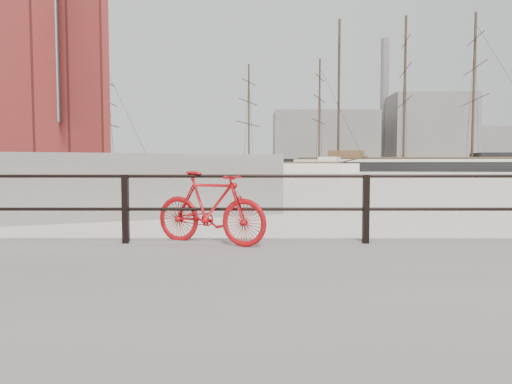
% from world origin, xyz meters
% --- Properties ---
extents(ground, '(400.00, 400.00, 0.00)m').
position_xyz_m(ground, '(0.00, 0.00, 0.00)').
color(ground, white).
rests_on(ground, ground).
extents(far_quay, '(78.44, 148.07, 1.80)m').
position_xyz_m(far_quay, '(-40.00, 72.00, 0.90)').
color(far_quay, gray).
rests_on(far_quay, ground).
extents(guardrail, '(28.00, 0.10, 1.00)m').
position_xyz_m(guardrail, '(0.00, -0.15, 0.85)').
color(guardrail, black).
rests_on(guardrail, promenade).
extents(bicycle, '(1.70, 0.95, 1.06)m').
position_xyz_m(bicycle, '(-2.26, -0.25, 0.88)').
color(bicycle, '#B00B10').
rests_on(bicycle, promenade).
extents(barque_black, '(63.44, 29.86, 34.43)m').
position_xyz_m(barque_black, '(30.09, 91.67, 0.00)').
color(barque_black, black).
rests_on(barque_black, ground).
extents(schooner_mid, '(33.36, 22.30, 21.98)m').
position_xyz_m(schooner_mid, '(3.54, 81.11, 0.00)').
color(schooner_mid, silver).
rests_on(schooner_mid, ground).
extents(schooner_left, '(24.70, 11.32, 18.69)m').
position_xyz_m(schooner_left, '(-31.58, 68.87, 0.00)').
color(schooner_left, beige).
rests_on(schooner_left, ground).
extents(workboat_far, '(10.98, 7.64, 7.00)m').
position_xyz_m(workboat_far, '(-29.29, 48.50, 0.00)').
color(workboat_far, black).
rests_on(workboat_far, ground).
extents(apartment_cream, '(24.16, 21.40, 21.20)m').
position_xyz_m(apartment_cream, '(-38.11, 61.98, 12.40)').
color(apartment_cream, beige).
rests_on(apartment_cream, far_quay).
extents(apartment_grey, '(26.02, 22.15, 23.20)m').
position_xyz_m(apartment_grey, '(-46.35, 82.38, 13.40)').
color(apartment_grey, '#9D9C98').
rests_on(apartment_grey, far_quay).
extents(apartment_brick, '(27.87, 22.90, 21.20)m').
position_xyz_m(apartment_brick, '(-54.97, 103.70, 12.40)').
color(apartment_brick, maroon).
rests_on(apartment_brick, far_quay).
extents(industrial_west, '(32.00, 18.00, 18.00)m').
position_xyz_m(industrial_west, '(20.00, 140.00, 9.00)').
color(industrial_west, gray).
rests_on(industrial_west, ground).
extents(industrial_mid, '(26.00, 20.00, 24.00)m').
position_xyz_m(industrial_mid, '(55.00, 145.00, 12.00)').
color(industrial_mid, gray).
rests_on(industrial_mid, ground).
extents(industrial_east, '(20.00, 16.00, 14.00)m').
position_xyz_m(industrial_east, '(78.00, 150.00, 7.00)').
color(industrial_east, gray).
rests_on(industrial_east, ground).
extents(smokestack, '(2.80, 2.80, 44.00)m').
position_xyz_m(smokestack, '(42.00, 150.00, 22.00)').
color(smokestack, gray).
rests_on(smokestack, ground).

